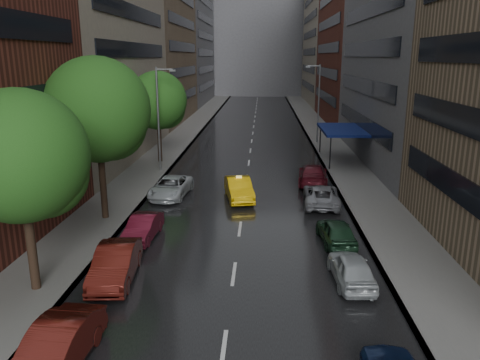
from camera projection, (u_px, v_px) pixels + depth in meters
The scene contains 15 objects.
road at pixel (252, 136), 60.87m from camera, with size 14.00×140.00×0.01m, color black.
sidewalk_left at pixel (184, 135), 61.27m from camera, with size 4.00×140.00×0.15m, color gray.
sidewalk_right at pixel (322, 136), 60.43m from camera, with size 4.00×140.00×0.15m, color gray.
buildings_left at pixel (148, 13), 65.95m from camera, with size 8.00×108.00×38.00m.
buildings_right at pixel (366, 18), 62.79m from camera, with size 8.05×109.10×36.00m.
building_far at pixel (259, 33), 122.41m from camera, with size 40.00×14.00×32.00m, color slate.
tree_near at pixel (20, 156), 19.09m from camera, with size 5.56×5.56×8.86m.
tree_mid at pixel (97, 110), 27.90m from camera, with size 6.34×6.34×10.10m.
tree_far at pixel (158, 100), 43.95m from camera, with size 5.50×5.50×8.76m.
taxi at pixel (239, 189), 33.66m from camera, with size 1.67×4.80×1.58m, color yellow.
parked_cars_left at pixel (138, 234), 25.24m from camera, with size 2.87×24.81×1.60m.
parked_cars_right at pixel (329, 215), 28.30m from camera, with size 2.79×30.08×1.61m.
street_lamp_left at pixel (159, 117), 40.66m from camera, with size 1.74×0.22×9.00m.
street_lamp_right at pixel (318, 102), 54.43m from camera, with size 1.74×0.22×9.00m.
awning at pixel (342, 130), 45.17m from camera, with size 4.00×8.00×3.12m.
Camera 1 is at (1.27, -10.32, 10.03)m, focal length 35.00 mm.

